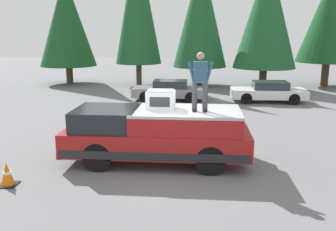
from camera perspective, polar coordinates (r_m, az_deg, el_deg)
name	(u,v)px	position (r m, az deg, el deg)	size (l,w,h in m)	color
ground_plane	(170,168)	(10.97, 0.29, -8.02)	(90.00, 90.00, 0.00)	slate
pickup_truck	(157,134)	(11.16, -1.72, -2.93)	(2.01, 5.54, 1.65)	maroon
compressor_unit	(161,99)	(11.00, -1.12, 2.48)	(0.65, 0.84, 0.56)	silver
person_on_truck_bed	(200,80)	(10.59, 4.98, 5.45)	(0.29, 0.72, 1.69)	#333338
parked_car_white	(268,92)	(21.54, 15.20, 3.55)	(1.64, 4.10, 1.16)	white
parked_car_grey	(169,90)	(21.29, 0.17, 3.90)	(1.64, 4.10, 1.16)	gray
traffic_cone	(7,175)	(10.54, -23.51, -8.35)	(0.47, 0.47, 0.62)	black
conifer_far_left	(330,16)	(28.96, 23.71, 13.81)	(4.35, 4.35, 8.09)	#4C3826
conifer_left	(266,13)	(26.46, 14.91, 15.03)	(4.24, 4.24, 8.77)	#4C3826
conifer_center_left	(200,13)	(27.06, 5.02, 15.45)	(3.82, 3.82, 8.92)	#4C3826
conifer_center_right	(138,1)	(27.44, -4.69, 17.19)	(3.30, 3.30, 10.40)	#4C3826
conifer_right	(66,21)	(28.94, -15.35, 13.82)	(4.15, 4.15, 7.87)	#4C3826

